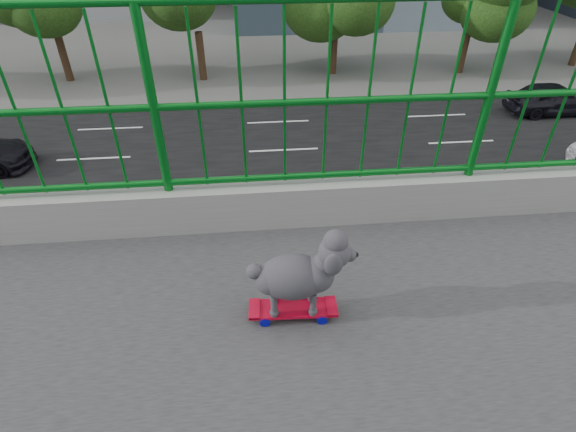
# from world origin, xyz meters

# --- Properties ---
(road) EXTENTS (18.00, 90.00, 0.02)m
(road) POSITION_xyz_m (-13.00, 0.00, 0.01)
(road) COLOR black
(road) RESTS_ON ground
(skateboard) EXTENTS (0.16, 0.47, 0.06)m
(skateboard) POSITION_xyz_m (-0.54, -1.29, 7.05)
(skateboard) COLOR red
(skateboard) RESTS_ON footbridge
(poodle) EXTENTS (0.24, 0.55, 0.45)m
(poodle) POSITION_xyz_m (-0.53, -1.26, 7.31)
(poodle) COLOR #2F2D33
(poodle) RESTS_ON skateboard
(car_1) EXTENTS (1.56, 4.49, 1.48)m
(car_1) POSITION_xyz_m (-9.20, -3.92, 0.74)
(car_1) COLOR black
(car_1) RESTS_ON ground
(car_4) EXTENTS (1.82, 4.53, 1.54)m
(car_4) POSITION_xyz_m (-18.80, 13.81, 0.77)
(car_4) COLOR black
(car_4) RESTS_ON ground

